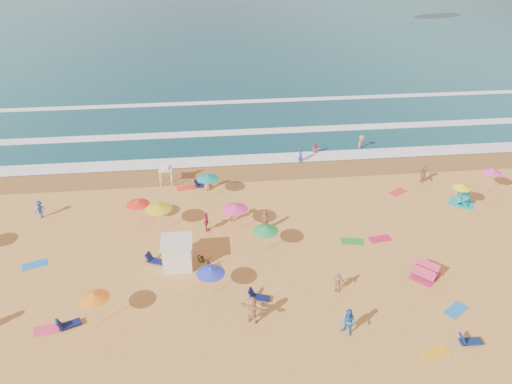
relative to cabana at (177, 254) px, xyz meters
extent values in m
plane|color=gold|center=(3.38, 1.19, -1.00)|extent=(220.00, 220.00, 0.00)
cube|color=#0C4756|center=(3.38, 85.19, -1.00)|extent=(220.00, 140.00, 0.18)
plane|color=olive|center=(3.38, 13.69, -0.99)|extent=(220.00, 220.00, 0.00)
cube|color=white|center=(3.38, 16.19, -0.90)|extent=(200.00, 2.20, 0.05)
cube|color=white|center=(3.38, 23.19, -0.90)|extent=(200.00, 1.60, 0.05)
cube|color=white|center=(3.38, 33.19, -0.90)|extent=(200.00, 1.20, 0.05)
cube|color=silver|center=(0.00, 0.00, 0.00)|extent=(2.00, 2.00, 2.00)
cube|color=silver|center=(0.00, 0.00, 1.06)|extent=(2.20, 2.20, 0.12)
imported|color=black|center=(1.90, -0.30, -0.54)|extent=(1.54, 1.79, 0.93)
cone|color=green|center=(6.40, 1.02, 0.96)|extent=(1.90, 1.90, 0.35)
cone|color=yellow|center=(-1.48, 4.63, 1.14)|extent=(2.04, 2.04, 0.35)
cone|color=#119182|center=(2.41, 9.29, 1.05)|extent=(1.89, 1.89, 0.35)
cone|color=#F6F71A|center=(23.17, 4.90, 1.35)|extent=(1.54, 1.54, 0.35)
cone|color=orange|center=(-4.74, -5.18, 1.10)|extent=(1.81, 1.81, 0.35)
cone|color=#F937B8|center=(27.17, 7.37, 1.28)|extent=(1.61, 1.61, 0.35)
cone|color=#2B37C5|center=(2.28, -3.36, 0.94)|extent=(1.88, 1.88, 0.35)
cone|color=#FC2B1A|center=(-3.23, 5.89, 0.91)|extent=(1.84, 1.84, 0.35)
cone|color=#F83794|center=(4.37, 3.91, 1.15)|extent=(2.04, 2.04, 0.35)
cube|color=#0E1748|center=(-6.45, -5.36, -0.83)|extent=(1.41, 1.00, 0.34)
cube|color=#0D1345|center=(-1.59, 0.37, -0.83)|extent=(1.42, 1.05, 0.34)
cube|color=#0E1349|center=(5.38, -4.23, -0.83)|extent=(1.41, 0.96, 0.34)
cube|color=#102250|center=(17.31, -9.32, -0.83)|extent=(1.32, 0.60, 0.34)
cube|color=#0F134D|center=(1.89, 11.23, -0.83)|extent=(1.33, 0.62, 0.34)
cube|color=blue|center=(-10.28, 1.09, -0.98)|extent=(1.89, 1.38, 0.03)
cube|color=#FF321C|center=(0.39, 11.19, -0.98)|extent=(1.83, 1.16, 0.03)
cube|color=#F03864|center=(-7.74, -5.51, -0.98)|extent=(1.81, 1.11, 0.03)
cube|color=#DB1B4C|center=(15.40, 1.52, -0.98)|extent=(1.81, 1.10, 0.03)
cube|color=blue|center=(17.70, -6.58, -0.98)|extent=(1.89, 1.66, 0.03)
cube|color=green|center=(13.18, 1.44, -0.98)|extent=(1.81, 1.11, 0.03)
cube|color=#EFA81A|center=(15.00, -9.82, -0.98)|extent=(1.88, 1.32, 0.03)
cube|color=red|center=(19.31, 8.37, -0.98)|extent=(1.90, 1.63, 0.03)
imported|color=#286CBB|center=(10.29, -7.80, -0.06)|extent=(1.15, 1.14, 1.88)
imported|color=#233BA6|center=(11.72, 15.32, -0.33)|extent=(0.54, 0.73, 1.84)
imported|color=tan|center=(4.72, -6.13, -0.05)|extent=(1.81, 1.34, 1.89)
imported|color=#B76F54|center=(2.31, 10.69, -0.21)|extent=(0.78, 0.51, 1.58)
imported|color=tan|center=(18.67, 17.66, -0.36)|extent=(1.30, 1.26, 1.79)
imported|color=#CF333F|center=(4.19, 5.31, -0.19)|extent=(1.05, 0.61, 1.63)
imported|color=tan|center=(10.61, -3.93, -0.24)|extent=(0.96, 0.68, 1.52)
imported|color=blue|center=(-11.44, 7.55, -0.23)|extent=(1.08, 1.13, 1.54)
imported|color=#D0346A|center=(13.58, 16.86, -0.47)|extent=(0.89, 0.76, 1.57)
imported|color=#AA794E|center=(22.21, 9.97, -0.17)|extent=(1.00, 1.61, 1.65)
imported|color=brown|center=(6.73, 3.78, -0.14)|extent=(0.64, 0.44, 1.71)
imported|color=#B72D5B|center=(2.12, 4.11, -0.17)|extent=(0.41, 0.98, 1.66)
camera|label=1|loc=(2.49, -28.77, 21.46)|focal=35.00mm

